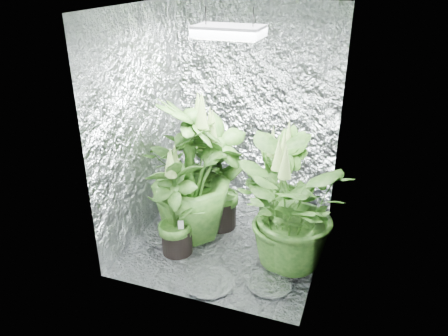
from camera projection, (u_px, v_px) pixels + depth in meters
name	position (u px, v px, depth m)	size (l,w,h in m)	color
ground	(228.00, 241.00, 3.94)	(1.60, 1.60, 0.00)	silver
walls	(228.00, 138.00, 3.52)	(1.62, 1.62, 2.00)	silver
ceiling	(229.00, 6.00, 3.09)	(1.60, 1.60, 0.01)	silver
grow_lamp	(229.00, 32.00, 3.17)	(0.50, 0.30, 0.22)	gray
plant_a	(194.00, 173.00, 4.10)	(0.96, 0.96, 1.04)	black
plant_b	(219.00, 176.00, 3.96)	(0.77, 0.77, 1.15)	black
plant_c	(280.00, 186.00, 3.86)	(0.65, 0.65, 1.06)	black
plant_d	(191.00, 173.00, 3.77)	(0.97, 0.97, 1.35)	black
plant_e	(289.00, 212.00, 3.39)	(0.95, 0.95, 1.12)	black
plant_f	(175.00, 206.00, 3.61)	(0.67, 0.67, 0.99)	black
circulation_fan	(308.00, 206.00, 4.22)	(0.17, 0.29, 0.34)	black
plant_label	(181.00, 225.00, 3.63)	(0.05, 0.01, 0.08)	white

